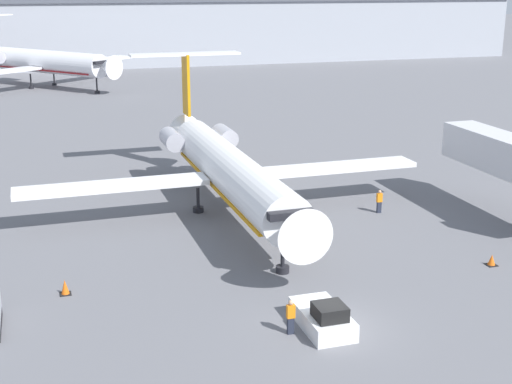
% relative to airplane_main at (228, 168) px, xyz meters
% --- Properties ---
extents(ground_plane, '(600.00, 600.00, 0.00)m').
position_rel_airplane_main_xyz_m(ground_plane, '(0.13, -19.24, -3.44)').
color(ground_plane, slate).
extents(terminal_building, '(180.00, 16.80, 13.66)m').
position_rel_airplane_main_xyz_m(terminal_building, '(0.13, 100.76, 3.41)').
color(terminal_building, '#9EA3AD').
rests_on(terminal_building, ground).
extents(airplane_main, '(29.86, 29.71, 10.40)m').
position_rel_airplane_main_xyz_m(airplane_main, '(0.00, 0.00, 0.00)').
color(airplane_main, white).
rests_on(airplane_main, ground).
extents(pushback_tug, '(2.08, 4.12, 1.61)m').
position_rel_airplane_main_xyz_m(pushback_tug, '(-0.33, -18.87, -2.87)').
color(pushback_tug, silver).
rests_on(pushback_tug, ground).
extents(worker_near_tug, '(0.40, 0.25, 1.75)m').
position_rel_airplane_main_xyz_m(worker_near_tug, '(-2.03, -18.95, -2.52)').
color(worker_near_tug, '#232838').
rests_on(worker_near_tug, ground).
extents(worker_by_wing, '(0.40, 0.24, 1.73)m').
position_rel_airplane_main_xyz_m(worker_by_wing, '(10.60, -3.22, -2.54)').
color(worker_by_wing, '#232838').
rests_on(worker_by_wing, ground).
extents(traffic_cone_left, '(0.61, 0.61, 0.83)m').
position_rel_airplane_main_xyz_m(traffic_cone_left, '(-12.16, -11.05, -3.05)').
color(traffic_cone_left, black).
rests_on(traffic_cone_left, ground).
extents(traffic_cone_right, '(0.63, 0.63, 0.68)m').
position_rel_airplane_main_xyz_m(traffic_cone_right, '(12.42, -14.40, -3.12)').
color(traffic_cone_right, black).
rests_on(traffic_cone_right, ground).
extents(airplane_parked_far_left, '(31.32, 26.89, 11.04)m').
position_rel_airplane_main_xyz_m(airplane_parked_far_left, '(-10.88, 71.27, 0.67)').
color(airplane_parked_far_left, white).
rests_on(airplane_parked_far_left, ground).
extents(jet_bridge, '(3.20, 12.98, 6.19)m').
position_rel_airplane_main_xyz_m(jet_bridge, '(18.77, -6.96, 1.01)').
color(jet_bridge, '#2D2D33').
rests_on(jet_bridge, ground).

